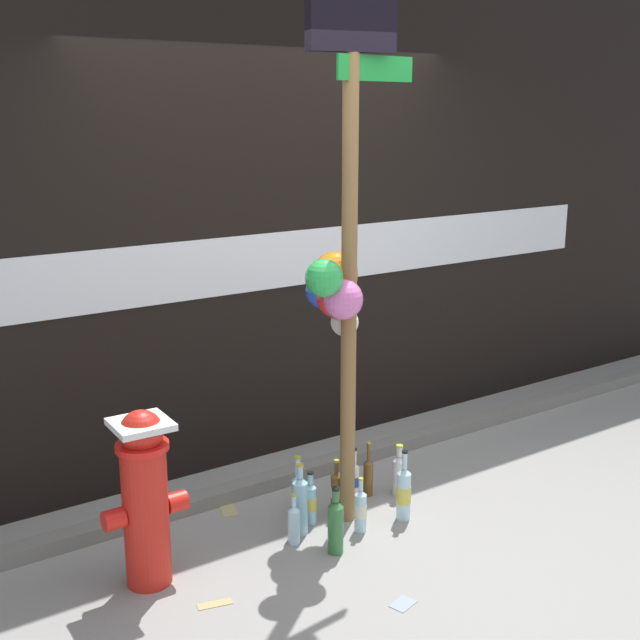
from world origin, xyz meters
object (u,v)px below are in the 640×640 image
bottle_3 (336,491)px  bottle_1 (399,474)px  bottle_2 (311,502)px  bottle_4 (404,493)px  fire_hydrant (145,494)px  bottle_0 (368,475)px  bottle_8 (361,510)px  memorial_post (341,246)px  bottle_6 (300,504)px  bottle_9 (298,491)px  bottle_5 (354,481)px  bottle_7 (336,525)px  bottle_10 (294,523)px

bottle_3 → bottle_1: bearing=-2.4°
bottle_1 → bottle_2: bearing=179.8°
bottle_3 → bottle_4: size_ratio=0.79×
fire_hydrant → bottle_0: bearing=5.5°
bottle_1 → bottle_8: 0.49m
bottle_0 → bottle_2: bearing=-168.9°
memorial_post → bottle_6: (-0.27, -0.02, -1.32)m
bottle_1 → bottle_6: bottle_6 is taller
bottle_2 → bottle_6: bearing=-150.4°
bottle_1 → bottle_9: bearing=166.0°
bottle_5 → bottle_9: bearing=165.8°
fire_hydrant → bottle_3: size_ratio=2.72×
bottle_3 → bottle_7: bearing=-126.0°
bottle_0 → fire_hydrant: bearing=-174.5°
fire_hydrant → bottle_9: (0.95, 0.19, -0.32)m
bottle_10 → fire_hydrant: bearing=174.0°
bottle_2 → bottle_8: bottle_8 is taller
bottle_4 → bottle_9: bottle_4 is taller
memorial_post → bottle_0: memorial_post is taller
bottle_8 → bottle_10: size_ratio=1.11×
bottle_0 → bottle_1: size_ratio=1.08×
bottle_4 → bottle_9: size_ratio=1.20×
memorial_post → bottle_2: bearing=168.1°
bottle_2 → bottle_5: bottle_5 is taller
bottle_1 → bottle_6: bearing=-175.4°
bottle_4 → bottle_7: (-0.50, -0.08, -0.00)m
bottle_7 → bottle_10: bearing=121.5°
bottle_3 → bottle_4: bearing=-44.9°
bottle_6 → fire_hydrant: bearing=178.9°
bottle_0 → bottle_7: (-0.52, -0.41, 0.03)m
bottle_2 → bottle_9: bottle_9 is taller
memorial_post → bottle_3: (0.02, 0.05, -1.36)m
memorial_post → bottle_10: 1.42m
fire_hydrant → bottle_4: 1.42m
bottle_3 → bottle_5: bearing=17.0°
fire_hydrant → bottle_7: size_ratio=2.43×
bottle_4 → bottle_6: bottle_4 is taller
bottle_2 → bottle_5: 0.34m
bottle_8 → bottle_9: bearing=113.0°
bottle_3 → bottle_4: 0.37m
bottle_3 → bottle_5: size_ratio=0.97×
fire_hydrant → bottle_1: fire_hydrant is taller
memorial_post → fire_hydrant: size_ratio=3.24×
bottle_7 → bottle_1: bearing=25.4°
memorial_post → bottle_6: 1.35m
bottle_0 → bottle_9: bearing=172.8°
bottle_0 → bottle_3: bearing=-165.0°
memorial_post → bottle_6: size_ratio=7.10×
memorial_post → bottle_7: memorial_post is taller
memorial_post → bottle_8: bearing=-88.1°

